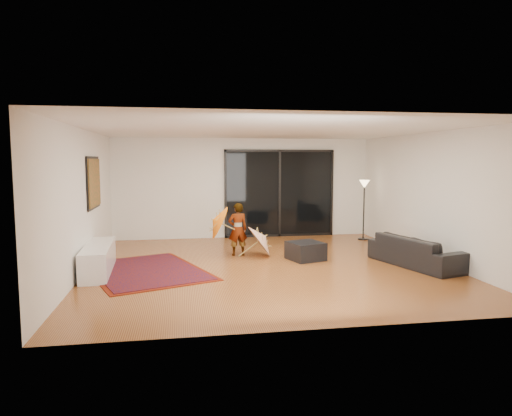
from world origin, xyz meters
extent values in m
plane|color=#9C5E2B|center=(0.00, 0.00, 0.00)|extent=(7.00, 7.00, 0.00)
plane|color=white|center=(0.00, 0.00, 2.70)|extent=(7.00, 7.00, 0.00)
plane|color=silver|center=(0.00, 3.50, 1.35)|extent=(7.00, 0.00, 7.00)
plane|color=silver|center=(0.00, -3.50, 1.35)|extent=(7.00, 0.00, 7.00)
plane|color=silver|center=(-3.50, 0.00, 1.35)|extent=(0.00, 7.00, 7.00)
plane|color=silver|center=(3.50, 0.00, 1.35)|extent=(0.00, 7.00, 7.00)
cube|color=black|center=(1.00, 3.47, 1.20)|extent=(3.00, 0.04, 2.40)
cube|color=black|center=(1.00, 3.45, 2.37)|extent=(3.06, 0.06, 0.06)
cube|color=black|center=(1.00, 3.45, 0.03)|extent=(3.06, 0.06, 0.06)
cube|color=black|center=(1.00, 3.45, 1.20)|extent=(0.06, 0.06, 2.40)
cube|color=black|center=(-3.48, 1.00, 1.65)|extent=(0.02, 1.28, 1.08)
cube|color=#1D4A21|center=(-3.46, 1.00, 1.65)|extent=(0.03, 1.18, 0.98)
cube|color=white|center=(-3.25, -0.04, 0.26)|extent=(0.58, 1.92, 0.53)
cube|color=#424244|center=(-3.25, 0.17, 0.15)|extent=(0.30, 0.30, 0.30)
cube|color=#5F1608|center=(-2.38, -0.06, 0.01)|extent=(2.81, 3.26, 0.01)
cube|color=#661209|center=(-2.38, -0.06, 0.01)|extent=(2.60, 3.05, 0.02)
imported|color=black|center=(2.95, -0.48, 0.30)|extent=(1.33, 2.20, 0.60)
cube|color=black|center=(0.90, 0.42, 0.19)|extent=(0.83, 0.83, 0.38)
cylinder|color=black|center=(3.10, 2.58, 0.01)|extent=(0.27, 0.27, 0.03)
cylinder|color=black|center=(3.10, 2.58, 0.73)|extent=(0.04, 0.04, 1.46)
cone|color=#FFD899|center=(3.10, 2.58, 1.48)|extent=(0.27, 0.27, 0.21)
imported|color=#999999|center=(-0.46, 1.11, 0.59)|extent=(0.46, 0.32, 1.17)
cone|color=orange|center=(-1.01, 1.06, 0.73)|extent=(0.48, 0.76, 0.76)
cylinder|color=#A78D47|center=(-1.01, 1.06, 0.40)|extent=(0.46, 0.02, 0.24)
cylinder|color=#A78D47|center=(-1.01, 1.06, 0.84)|extent=(0.06, 0.02, 0.04)
cone|color=white|center=(0.14, 0.96, 0.51)|extent=(0.63, 0.80, 0.76)
cylinder|color=#A78D47|center=(0.14, 0.96, 0.13)|extent=(0.46, 0.02, 0.34)
cylinder|color=#A78D47|center=(0.14, 0.96, 0.62)|extent=(0.05, 0.02, 0.05)
camera|label=1|loc=(-1.70, -8.83, 2.11)|focal=32.00mm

